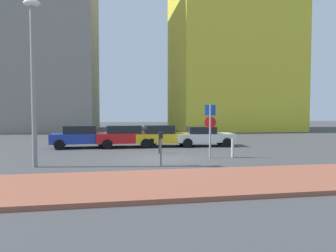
# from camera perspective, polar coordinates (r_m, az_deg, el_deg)

# --- Properties ---
(ground_plane) EXTENTS (120.00, 120.00, 0.00)m
(ground_plane) POSITION_cam_1_polar(r_m,az_deg,el_deg) (15.06, -1.55, -6.40)
(ground_plane) COLOR #424244
(sidewalk_brick) EXTENTS (40.00, 3.88, 0.14)m
(sidewalk_brick) POSITION_cam_1_polar(r_m,az_deg,el_deg) (9.78, 3.05, -10.92)
(sidewalk_brick) COLOR #93513D
(sidewalk_brick) RESTS_ON ground
(parked_car_blue) EXTENTS (4.10, 2.18, 1.49)m
(parked_car_blue) POSITION_cam_1_polar(r_m,az_deg,el_deg) (20.50, -16.47, -1.91)
(parked_car_blue) COLOR #1E389E
(parked_car_blue) RESTS_ON ground
(parked_car_red) EXTENTS (4.36, 2.26, 1.50)m
(parked_car_red) POSITION_cam_1_polar(r_m,az_deg,el_deg) (20.24, -7.97, -1.86)
(parked_car_red) COLOR red
(parked_car_red) RESTS_ON ground
(parked_car_yellow) EXTENTS (4.14, 1.94, 1.50)m
(parked_car_yellow) POSITION_cam_1_polar(r_m,az_deg,el_deg) (20.41, -0.96, -1.87)
(parked_car_yellow) COLOR gold
(parked_car_yellow) RESTS_ON ground
(parked_car_white) EXTENTS (4.10, 2.21, 1.38)m
(parked_car_white) POSITION_cam_1_polar(r_m,az_deg,el_deg) (20.79, 6.94, -1.92)
(parked_car_white) COLOR white
(parked_car_white) RESTS_ON ground
(parking_sign_post) EXTENTS (0.59, 0.18, 2.79)m
(parking_sign_post) POSITION_cam_1_polar(r_m,az_deg,el_deg) (15.32, 8.21, 0.33)
(parking_sign_post) COLOR gray
(parking_sign_post) RESTS_ON ground
(parking_meter) EXTENTS (0.18, 0.14, 1.50)m
(parking_meter) POSITION_cam_1_polar(r_m,az_deg,el_deg) (13.07, -1.44, -3.51)
(parking_meter) COLOR #4C4C51
(parking_meter) RESTS_ON ground
(street_lamp) EXTENTS (0.70, 0.36, 7.13)m
(street_lamp) POSITION_cam_1_polar(r_m,az_deg,el_deg) (13.96, -24.77, 9.91)
(street_lamp) COLOR gray
(street_lamp) RESTS_ON ground
(traffic_bollard_near) EXTENTS (0.12, 0.12, 0.99)m
(traffic_bollard_near) POSITION_cam_1_polar(r_m,az_deg,el_deg) (17.02, -1.65, -3.68)
(traffic_bollard_near) COLOR black
(traffic_bollard_near) RESTS_ON ground
(traffic_bollard_mid) EXTENTS (0.15, 0.15, 0.97)m
(traffic_bollard_mid) POSITION_cam_1_polar(r_m,az_deg,el_deg) (15.83, 12.47, -4.25)
(traffic_bollard_mid) COLOR #B7B7BC
(traffic_bollard_mid) RESTS_ON ground
(building_colorful_midrise) EXTENTS (15.52, 12.60, 31.92)m
(building_colorful_midrise) POSITION_cam_1_polar(r_m,az_deg,el_deg) (43.79, 12.19, 20.65)
(building_colorful_midrise) COLOR gold
(building_colorful_midrise) RESTS_ON ground
(building_under_construction) EXTENTS (13.62, 14.09, 25.73)m
(building_under_construction) POSITION_cam_1_polar(r_m,az_deg,el_deg) (43.98, -23.16, 16.22)
(building_under_construction) COLOR gray
(building_under_construction) RESTS_ON ground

